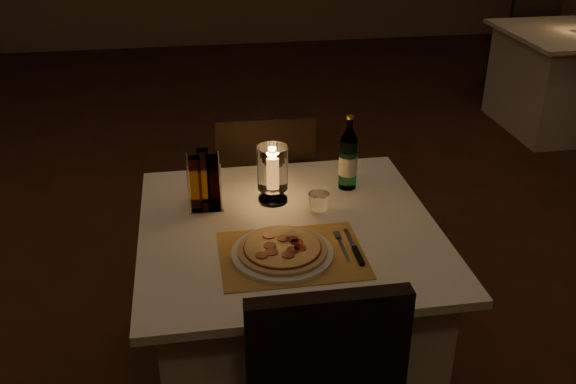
{
  "coord_description": "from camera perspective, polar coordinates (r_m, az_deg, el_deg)",
  "views": [
    {
      "loc": [
        -0.25,
        -2.21,
        1.84
      ],
      "look_at": [
        0.06,
        -0.34,
        0.86
      ],
      "focal_mm": 40.0,
      "sensor_mm": 36.0,
      "label": 1
    }
  ],
  "objects": [
    {
      "name": "floor",
      "position": [
        2.89,
        -2.23,
        -12.43
      ],
      "size": [
        8.0,
        10.0,
        0.02
      ],
      "primitive_type": "cube",
      "color": "#432415",
      "rests_on": "ground"
    },
    {
      "name": "main_table",
      "position": [
        2.37,
        0.08,
        -10.7
      ],
      "size": [
        1.0,
        1.0,
        0.74
      ],
      "color": "white",
      "rests_on": "ground"
    },
    {
      "name": "water_bottle",
      "position": [
        2.39,
        5.38,
        2.92
      ],
      "size": [
        0.07,
        0.07,
        0.29
      ],
      "color": "#5FB17C",
      "rests_on": "main_table"
    },
    {
      "name": "fork",
      "position": [
        2.07,
        4.72,
        -4.61
      ],
      "size": [
        0.02,
        0.18,
        0.0
      ],
      "color": "silver",
      "rests_on": "placemat"
    },
    {
      "name": "pizza",
      "position": [
        1.99,
        -0.5,
        -5.08
      ],
      "size": [
        0.28,
        0.28,
        0.02
      ],
      "color": "#D8B77F",
      "rests_on": "plate"
    },
    {
      "name": "tumbler",
      "position": [
        2.23,
        2.76,
        -1.0
      ],
      "size": [
        0.07,
        0.07,
        0.07
      ],
      "primitive_type": null,
      "color": "white",
      "rests_on": "main_table"
    },
    {
      "name": "chair_far",
      "position": [
        2.88,
        -2.21,
        0.76
      ],
      "size": [
        0.42,
        0.42,
        0.9
      ],
      "color": "black",
      "rests_on": "ground"
    },
    {
      "name": "plate",
      "position": [
        2.0,
        -0.5,
        -5.47
      ],
      "size": [
        0.32,
        0.32,
        0.01
      ],
      "primitive_type": "cylinder",
      "color": "white",
      "rests_on": "placemat"
    },
    {
      "name": "cruet_caddy",
      "position": [
        2.26,
        -7.45,
        0.81
      ],
      "size": [
        0.12,
        0.12,
        0.21
      ],
      "color": "white",
      "rests_on": "main_table"
    },
    {
      "name": "knife",
      "position": [
        2.02,
        6.1,
        -5.34
      ],
      "size": [
        0.02,
        0.22,
        0.01
      ],
      "color": "black",
      "rests_on": "placemat"
    },
    {
      "name": "placemat",
      "position": [
        2.01,
        0.35,
        -5.62
      ],
      "size": [
        0.45,
        0.34,
        0.0
      ],
      "primitive_type": "cube",
      "color": "#C49044",
      "rests_on": "main_table"
    },
    {
      "name": "hurricane_candle",
      "position": [
        2.27,
        -1.39,
        1.98
      ],
      "size": [
        0.11,
        0.11,
        0.21
      ],
      "color": "white",
      "rests_on": "main_table"
    },
    {
      "name": "neighbor_table_right",
      "position": [
        5.33,
        23.62,
        9.12
      ],
      "size": [
        1.0,
        1.0,
        0.74
      ],
      "color": "white",
      "rests_on": "ground"
    },
    {
      "name": "neighbor_chair_rb",
      "position": [
        5.88,
        20.38,
        13.02
      ],
      "size": [
        0.42,
        0.42,
        0.9
      ],
      "color": "black",
      "rests_on": "ground"
    }
  ]
}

